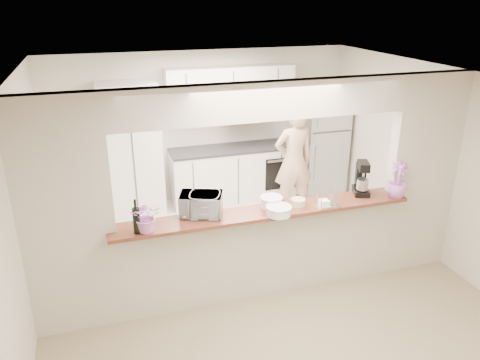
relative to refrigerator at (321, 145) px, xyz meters
name	(u,v)px	position (x,y,z in m)	size (l,w,h in m)	color
floor	(262,291)	(-2.05, -2.65, -0.85)	(6.00, 6.00, 0.00)	tan
tile_overlay	(227,232)	(-2.05, -1.10, -0.84)	(5.00, 2.90, 0.01)	beige
partition	(265,176)	(-2.05, -2.65, 0.63)	(5.00, 0.15, 2.50)	beige
bar_counter	(263,249)	(-2.05, -2.65, -0.27)	(3.40, 0.38, 1.09)	beige
kitchen_cabinets	(195,149)	(-2.24, 0.07, 0.12)	(3.15, 0.62, 2.25)	white
refrigerator	(321,145)	(0.00, 0.00, 0.00)	(0.75, 0.70, 1.70)	silver
flower_left	(147,217)	(-3.35, -2.80, 0.41)	(0.30, 0.26, 0.33)	#D16EA7
wine_bottle_a	(137,220)	(-3.45, -2.80, 0.38)	(0.07, 0.07, 0.36)	black
wine_bottle_b	(137,220)	(-3.45, -2.80, 0.38)	(0.07, 0.07, 0.36)	black
toaster_oven	(201,205)	(-2.75, -2.60, 0.36)	(0.45, 0.30, 0.25)	#B6B6BB
serving_bowls	(205,204)	(-2.71, -2.60, 0.36)	(0.33, 0.33, 0.24)	white
plate_stack_a	(271,202)	(-1.95, -2.62, 0.30)	(0.25, 0.25, 0.12)	white
plate_stack_b	(279,211)	(-1.95, -2.84, 0.29)	(0.28, 0.28, 0.10)	white
red_bowl	(278,201)	(-1.85, -2.57, 0.27)	(0.15, 0.15, 0.07)	maroon
tan_bowl	(298,202)	(-1.65, -2.68, 0.28)	(0.16, 0.16, 0.08)	beige
utensil_caddy	(329,198)	(-1.34, -2.80, 0.34)	(0.25, 0.15, 0.24)	silver
stand_mixer	(362,179)	(-0.80, -2.59, 0.42)	(0.26, 0.31, 0.41)	black
flower_right	(398,180)	(-0.45, -2.80, 0.45)	(0.24, 0.24, 0.43)	#B96FCF
person	(294,162)	(-0.85, -0.75, 0.03)	(0.64, 0.42, 1.76)	#DCAE8F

